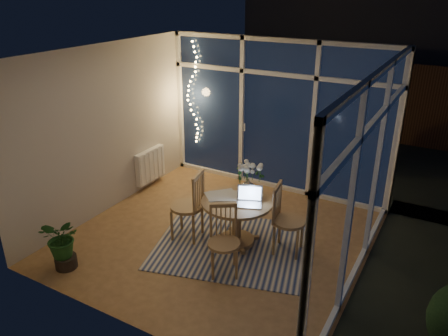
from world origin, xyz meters
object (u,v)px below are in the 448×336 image
Objects in this scene: dining_table at (237,222)px; chair_front at (224,242)px; chair_left at (187,205)px; laptop at (249,196)px; flower_vase at (248,186)px; chair_right at (289,220)px; potted_plant at (63,242)px.

chair_front is at bearing -74.73° from dining_table.
chair_left is 0.94m from laptop.
flower_vase is at bearing 97.48° from laptop.
chair_left reaches higher than chair_right.
laptop reaches higher than dining_table.
chair_right is 2.93m from potted_plant.
chair_left reaches higher than chair_front.
chair_front reaches higher than dining_table.
potted_plant is (-2.35, -1.75, -0.12)m from chair_right.
chair_left reaches higher than flower_vase.
chair_front is 2.05m from potted_plant.
potted_plant is (-1.84, -1.56, -0.42)m from laptop.
chair_left reaches higher than potted_plant.
chair_right reaches higher than potted_plant.
chair_left is 1.38× the size of potted_plant.
laptop is (0.88, 0.18, 0.27)m from chair_left.
chair_front and laptop have the same top height.
chair_left is 0.90m from flower_vase.
flower_vase reaches higher than potted_plant.
chair_front is (-0.52, -0.85, -0.04)m from chair_right.
laptop is (0.00, 0.66, 0.34)m from chair_front.
flower_vase is at bearing 114.66° from chair_left.
dining_table is 0.50m from laptop.
chair_right is 1.08× the size of chair_front.
flower_vase is 2.55m from potted_plant.
chair_right is 0.62m from laptop.
potted_plant is (-1.65, -1.59, 0.04)m from dining_table.
potted_plant is at bearing 173.36° from chair_front.
chair_front is (0.88, -0.48, -0.06)m from chair_left.
chair_front is 2.69× the size of laptop.
chair_front is at bearing 50.43° from chair_left.
potted_plant is (-1.84, -0.90, -0.08)m from chair_front.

